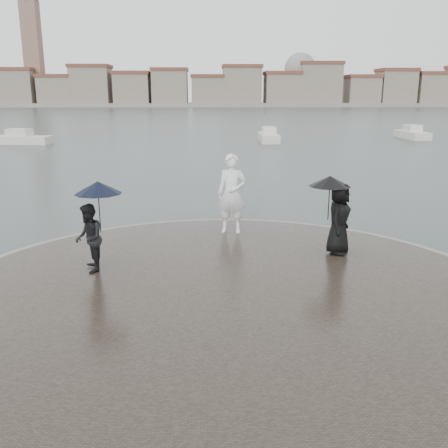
{
  "coord_description": "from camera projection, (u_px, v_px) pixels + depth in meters",
  "views": [
    {
      "loc": [
        -0.36,
        -5.9,
        4.27
      ],
      "look_at": [
        0.0,
        4.8,
        1.45
      ],
      "focal_mm": 40.0,
      "sensor_mm": 36.0,
      "label": 1
    }
  ],
  "objects": [
    {
      "name": "ground",
      "position": [
        236.0,
        416.0,
        6.8
      ],
      "size": [
        400.0,
        400.0,
        0.0
      ],
      "primitive_type": "plane",
      "color": "#2B3835",
      "rests_on": "ground"
    },
    {
      "name": "kerb_ring",
      "position": [
        226.0,
        301.0,
        10.15
      ],
      "size": [
        12.5,
        12.5,
        0.32
      ],
      "primitive_type": "cylinder",
      "color": "gray",
      "rests_on": "ground"
    },
    {
      "name": "quay_tip",
      "position": [
        226.0,
        300.0,
        10.14
      ],
      "size": [
        11.9,
        11.9,
        0.36
      ],
      "primitive_type": "cylinder",
      "color": "#2D261E",
      "rests_on": "ground"
    },
    {
      "name": "statue",
      "position": [
        232.0,
        194.0,
        14.19
      ],
      "size": [
        0.9,
        0.67,
        2.26
      ],
      "primitive_type": "imported",
      "rotation": [
        0.0,
        0.0,
        -0.17
      ],
      "color": "white",
      "rests_on": "quay_tip"
    },
    {
      "name": "visitor_left",
      "position": [
        92.0,
        222.0,
        11.06
      ],
      "size": [
        1.16,
        1.07,
        2.04
      ],
      "color": "black",
      "rests_on": "quay_tip"
    },
    {
      "name": "visitor_right",
      "position": [
        337.0,
        210.0,
        12.31
      ],
      "size": [
        1.23,
        1.14,
        1.95
      ],
      "color": "black",
      "rests_on": "quay_tip"
    },
    {
      "name": "far_skyline",
      "position": [
        188.0,
        89.0,
        160.51
      ],
      "size": [
        260.0,
        20.0,
        37.0
      ],
      "color": "gray",
      "rests_on": "ground"
    },
    {
      "name": "boats",
      "position": [
        241.0,
        137.0,
        45.64
      ],
      "size": [
        39.76,
        8.39,
        1.5
      ],
      "color": "silver",
      "rests_on": "ground"
    }
  ]
}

